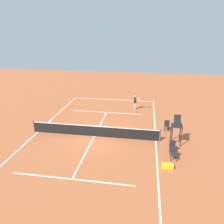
{
  "coord_description": "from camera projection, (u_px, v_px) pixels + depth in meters",
  "views": [
    {
      "loc": [
        -4.08,
        15.81,
        8.4
      ],
      "look_at": [
        -0.89,
        -3.84,
        0.8
      ],
      "focal_mm": 34.42,
      "sensor_mm": 36.0,
      "label": 1
    }
  ],
  "objects": [
    {
      "name": "ground_plane",
      "position": [
        94.0,
        136.0,
        18.19
      ],
      "size": [
        60.0,
        60.0,
        0.0
      ],
      "primitive_type": "plane",
      "color": "#AD5933"
    },
    {
      "name": "court_lines",
      "position": [
        94.0,
        136.0,
        18.19
      ],
      "size": [
        10.34,
        20.84,
        0.01
      ],
      "color": "white",
      "rests_on": "ground"
    },
    {
      "name": "tennis_net",
      "position": [
        94.0,
        131.0,
        18.01
      ],
      "size": [
        10.94,
        0.1,
        1.07
      ],
      "color": "#4C4C51",
      "rests_on": "ground"
    },
    {
      "name": "player_serving",
      "position": [
        136.0,
        101.0,
        23.93
      ],
      "size": [
        1.31,
        0.53,
        1.7
      ],
      "rotation": [
        0.0,
        0.0,
        1.89
      ],
      "color": "#D8A884",
      "rests_on": "ground"
    },
    {
      "name": "tennis_ball",
      "position": [
        144.0,
        115.0,
        22.64
      ],
      "size": [
        0.07,
        0.07,
        0.07
      ],
      "primitive_type": "sphere",
      "color": "#CCE033",
      "rests_on": "ground"
    },
    {
      "name": "umpire_chair",
      "position": [
        177.0,
        125.0,
        16.4
      ],
      "size": [
        0.8,
        0.8,
        2.41
      ],
      "color": "#232328",
      "rests_on": "ground"
    },
    {
      "name": "courtside_chair_near",
      "position": [
        172.0,
        146.0,
        15.51
      ],
      "size": [
        0.44,
        0.46,
        0.95
      ],
      "color": "#262626",
      "rests_on": "ground"
    },
    {
      "name": "courtside_chair_mid",
      "position": [
        167.0,
        125.0,
        19.0
      ],
      "size": [
        0.44,
        0.46,
        0.95
      ],
      "color": "#262626",
      "rests_on": "ground"
    },
    {
      "name": "courtside_chair_far",
      "position": [
        174.0,
        152.0,
        14.75
      ],
      "size": [
        0.44,
        0.46,
        0.95
      ],
      "color": "#262626",
      "rests_on": "ground"
    },
    {
      "name": "equipment_bag",
      "position": [
        167.0,
        166.0,
        13.93
      ],
      "size": [
        0.76,
        0.32,
        0.3
      ],
      "primitive_type": "cube",
      "color": "yellow",
      "rests_on": "ground"
    }
  ]
}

